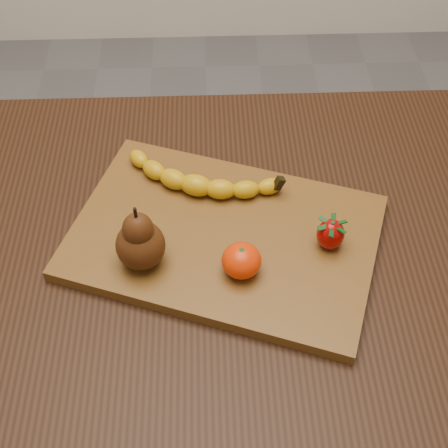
{
  "coord_description": "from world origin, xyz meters",
  "views": [
    {
      "loc": [
        -0.0,
        -0.61,
        1.5
      ],
      "look_at": [
        0.02,
        -0.01,
        0.8
      ],
      "focal_mm": 50.0,
      "sensor_mm": 36.0,
      "label": 1
    }
  ],
  "objects_px": {
    "table": "(212,274)",
    "pear": "(139,236)",
    "mandarin": "(241,260)",
    "cutting_board": "(224,237)"
  },
  "relations": [
    {
      "from": "table",
      "to": "pear",
      "type": "distance_m",
      "value": 0.21
    },
    {
      "from": "cutting_board",
      "to": "mandarin",
      "type": "height_order",
      "value": "mandarin"
    },
    {
      "from": "cutting_board",
      "to": "mandarin",
      "type": "xyz_separation_m",
      "value": [
        0.02,
        -0.07,
        0.03
      ]
    },
    {
      "from": "pear",
      "to": "mandarin",
      "type": "distance_m",
      "value": 0.15
    },
    {
      "from": "table",
      "to": "mandarin",
      "type": "relative_size",
      "value": 17.67
    },
    {
      "from": "cutting_board",
      "to": "table",
      "type": "bearing_deg",
      "value": 170.34
    },
    {
      "from": "table",
      "to": "pear",
      "type": "height_order",
      "value": "pear"
    },
    {
      "from": "table",
      "to": "mandarin",
      "type": "xyz_separation_m",
      "value": [
        0.04,
        -0.08,
        0.14
      ]
    },
    {
      "from": "table",
      "to": "mandarin",
      "type": "height_order",
      "value": "mandarin"
    },
    {
      "from": "pear",
      "to": "mandarin",
      "type": "bearing_deg",
      "value": -9.46
    }
  ]
}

